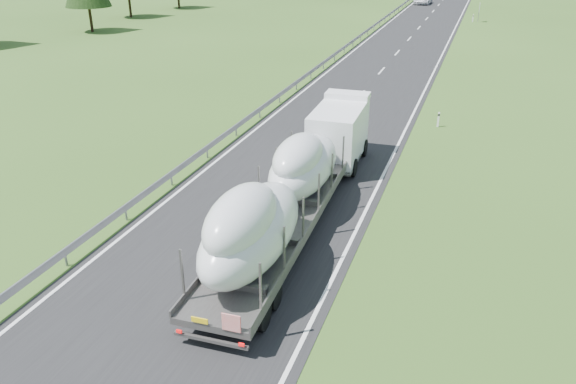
% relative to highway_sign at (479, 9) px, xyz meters
% --- Properties ---
extents(road_surface, '(10.00, 400.00, 0.02)m').
position_rel_highway_sign_xyz_m(road_surface, '(-7.20, 20.00, -1.80)').
color(road_surface, black).
rests_on(road_surface, ground).
extents(guardrail, '(0.10, 400.00, 0.76)m').
position_rel_highway_sign_xyz_m(guardrail, '(-12.50, 19.94, -1.21)').
color(guardrail, slate).
rests_on(guardrail, ground).
extents(highway_sign, '(0.08, 0.90, 2.60)m').
position_rel_highway_sign_xyz_m(highway_sign, '(0.00, 0.00, 0.00)').
color(highway_sign, slate).
rests_on(highway_sign, ground).
extents(boat_truck, '(3.11, 18.91, 4.16)m').
position_rel_highway_sign_xyz_m(boat_truck, '(-5.29, -65.94, 0.36)').
color(boat_truck, white).
rests_on(boat_truck, ground).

